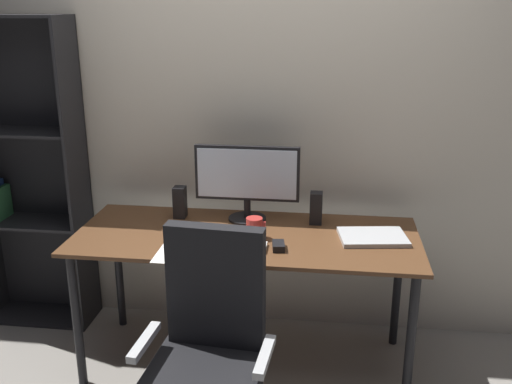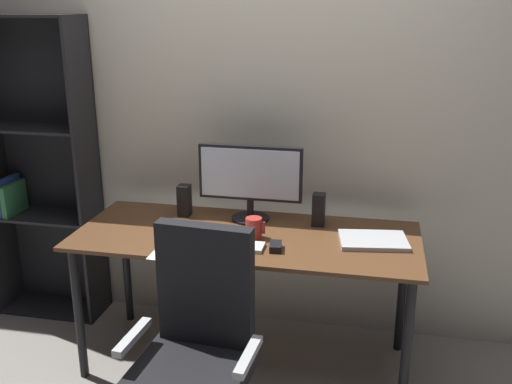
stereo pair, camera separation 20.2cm
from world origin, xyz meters
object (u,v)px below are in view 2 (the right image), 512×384
object	(u,v)px
desk	(246,249)
speaker_left	(184,200)
mouse	(276,247)
coffee_mug	(254,228)
laptop	(373,240)
keyboard	(233,246)
speaker_right	(319,210)
monitor	(250,178)
office_chair	(195,365)
bookshelf	(41,173)

from	to	relation	value
desk	speaker_left	bearing A→B (deg)	152.64
mouse	coffee_mug	distance (m)	0.18
desk	laptop	xyz separation A→B (m)	(0.62, 0.02, 0.09)
mouse	keyboard	bearing A→B (deg)	176.33
desk	mouse	bearing A→B (deg)	-41.99
desk	laptop	distance (m)	0.63
mouse	coffee_mug	size ratio (longest dim) A/B	0.92
keyboard	speaker_right	world-z (taller)	speaker_right
monitor	mouse	world-z (taller)	monitor
desk	monitor	world-z (taller)	monitor
monitor	laptop	distance (m)	0.71
keyboard	office_chair	world-z (taller)	office_chair
mouse	coffee_mug	xyz separation A→B (m)	(-0.13, 0.12, 0.04)
coffee_mug	speaker_left	bearing A→B (deg)	151.34
mouse	speaker_right	size ratio (longest dim) A/B	0.56
keyboard	desk	bearing A→B (deg)	81.52
laptop	office_chair	distance (m)	1.04
coffee_mug	bookshelf	world-z (taller)	bookshelf
desk	bookshelf	world-z (taller)	bookshelf
speaker_right	laptop	bearing A→B (deg)	-32.36
monitor	speaker_right	distance (m)	0.39
mouse	desk	bearing A→B (deg)	130.32
speaker_right	bookshelf	size ratio (longest dim) A/B	0.10
desk	bookshelf	distance (m)	1.39
laptop	speaker_left	bearing A→B (deg)	161.46
mouse	speaker_left	distance (m)	0.67
laptop	mouse	bearing A→B (deg)	-166.50
speaker_left	speaker_right	world-z (taller)	same
monitor	desk	bearing A→B (deg)	-83.37
laptop	bookshelf	distance (m)	1.98
speaker_left	bookshelf	distance (m)	0.95
keyboard	monitor	bearing A→B (deg)	89.33
coffee_mug	speaker_left	size ratio (longest dim) A/B	0.61
speaker_left	coffee_mug	bearing A→B (deg)	-28.66
laptop	bookshelf	xyz separation A→B (m)	(-1.95, 0.33, 0.13)
mouse	bookshelf	bearing A→B (deg)	153.60
keyboard	speaker_left	world-z (taller)	speaker_left
monitor	mouse	distance (m)	0.47
desk	mouse	xyz separation A→B (m)	(0.18, -0.16, 0.10)
laptop	monitor	bearing A→B (deg)	155.37
mouse	laptop	distance (m)	0.48
keyboard	coffee_mug	world-z (taller)	coffee_mug
keyboard	speaker_left	xyz separation A→B (m)	(-0.36, 0.37, 0.08)
laptop	speaker_right	world-z (taller)	speaker_right
monitor	coffee_mug	world-z (taller)	monitor
keyboard	speaker_right	size ratio (longest dim) A/B	1.71
bookshelf	monitor	bearing A→B (deg)	-6.19
keyboard	laptop	xyz separation A→B (m)	(0.65, 0.19, 0.00)
speaker_right	office_chair	world-z (taller)	office_chair
desk	keyboard	distance (m)	0.20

